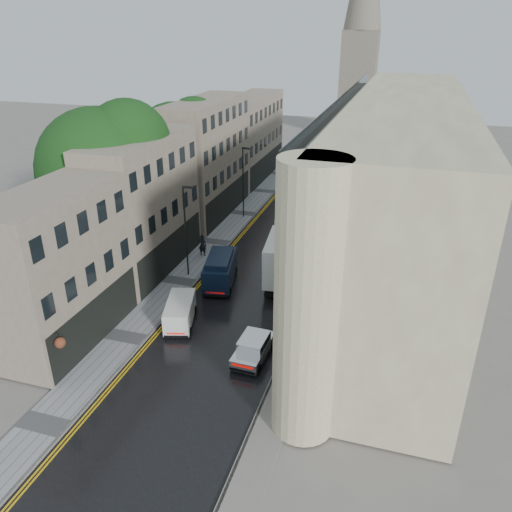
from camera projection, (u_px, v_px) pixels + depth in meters
The scene contains 17 objects.
ground at pixel (117, 494), 22.17m from camera, with size 200.00×200.00×0.00m, color slate.
road at pixel (276, 250), 45.99m from camera, with size 9.00×85.00×0.02m, color black.
left_sidewalk at pixel (216, 242), 47.52m from camera, with size 2.70×85.00×0.12m, color gray.
right_sidewalk at pixel (334, 257), 44.55m from camera, with size 1.80×85.00×0.12m, color slate.
old_shop_row at pixel (189, 172), 48.12m from camera, with size 4.50×56.00×12.00m, color gray, non-canonical shape.
modern_block at pixel (399, 192), 39.01m from camera, with size 8.00×40.00×14.00m, color beige, non-canonical shape.
church_spire at pixel (363, 17), 84.61m from camera, with size 6.40×6.40×40.00m, color slate, non-canonical shape.
tree_near at pixel (102, 189), 39.86m from camera, with size 10.56×10.56×13.89m, color black, non-canonical shape.
tree_far at pixel (176, 160), 51.34m from camera, with size 9.24×9.24×12.46m, color black, non-canonical shape.
cream_bus at pixel (282, 226), 47.46m from camera, with size 2.51×11.03×3.01m, color white, non-canonical shape.
white_lorry at pixel (267, 267), 38.34m from camera, with size 2.27×7.57×3.97m, color silver, non-canonical shape.
silver_hatchback at pixel (233, 357), 30.03m from camera, with size 1.70×3.88×1.46m, color silver, non-canonical shape.
white_van at pixel (165, 323), 33.10m from camera, with size 1.71×4.00×1.81m, color silver, non-canonical shape.
navy_van at pixel (204, 279), 37.99m from camera, with size 2.07×5.18×2.64m, color black, non-canonical shape.
pedestrian at pixel (202, 245), 44.29m from camera, with size 0.73×0.48×2.00m, color black.
lamp_post_near at pixel (186, 232), 39.70m from camera, with size 0.85×0.19×7.57m, color black, non-canonical shape.
lamp_post_far at pixel (243, 183), 52.12m from camera, with size 0.84×0.19×7.46m, color black, non-canonical shape.
Camera 1 is at (10.46, -13.10, 19.01)m, focal length 35.00 mm.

